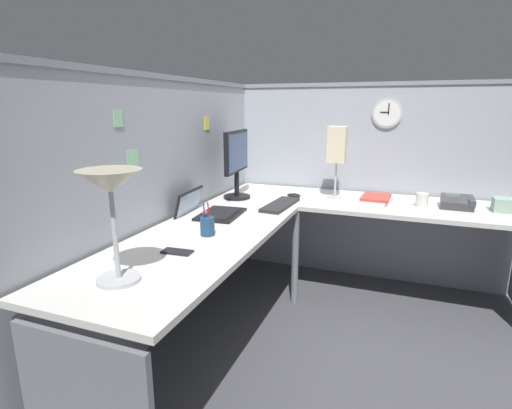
% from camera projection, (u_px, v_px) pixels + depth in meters
% --- Properties ---
extents(ground_plane, '(6.80, 6.80, 0.00)m').
position_uv_depth(ground_plane, '(310.00, 316.00, 2.72)').
color(ground_plane, '#47474C').
extents(cubicle_wall_back, '(2.57, 0.12, 1.58)m').
position_uv_depth(cubicle_wall_back, '(166.00, 205.00, 2.49)').
color(cubicle_wall_back, '#999EA8').
rests_on(cubicle_wall_back, ground).
extents(cubicle_wall_right, '(0.12, 2.37, 1.58)m').
position_uv_depth(cubicle_wall_right, '(370.00, 183.00, 3.22)').
color(cubicle_wall_right, '#999EA8').
rests_on(cubicle_wall_right, ground).
extents(desk, '(2.35, 2.15, 0.73)m').
position_uv_depth(desk, '(316.00, 236.00, 2.42)').
color(desk, silver).
rests_on(desk, ground).
extents(monitor, '(0.46, 0.20, 0.50)m').
position_uv_depth(monitor, '(237.00, 159.00, 2.90)').
color(monitor, black).
rests_on(monitor, desk).
extents(laptop, '(0.37, 0.40, 0.22)m').
position_uv_depth(laptop, '(207.00, 211.00, 2.52)').
color(laptop, black).
rests_on(laptop, desk).
extents(keyboard, '(0.44, 0.17, 0.02)m').
position_uv_depth(keyboard, '(280.00, 205.00, 2.72)').
color(keyboard, '#232326').
rests_on(keyboard, desk).
extents(computer_mouse, '(0.06, 0.10, 0.03)m').
position_uv_depth(computer_mouse, '(294.00, 195.00, 2.98)').
color(computer_mouse, black).
rests_on(computer_mouse, desk).
extents(desk_lamp_dome, '(0.24, 0.24, 0.44)m').
position_uv_depth(desk_lamp_dome, '(111.00, 191.00, 1.48)').
color(desk_lamp_dome, '#B7BABF').
rests_on(desk_lamp_dome, desk).
extents(pen_cup, '(0.08, 0.08, 0.18)m').
position_uv_depth(pen_cup, '(207.00, 226.00, 2.11)').
color(pen_cup, navy).
rests_on(pen_cup, desk).
extents(cell_phone, '(0.08, 0.15, 0.01)m').
position_uv_depth(cell_phone, '(177.00, 252.00, 1.86)').
color(cell_phone, black).
rests_on(cell_phone, desk).
extents(office_phone, '(0.20, 0.21, 0.11)m').
position_uv_depth(office_phone, '(458.00, 203.00, 2.67)').
color(office_phone, '#38383D').
rests_on(office_phone, desk).
extents(book_stack, '(0.32, 0.26, 0.04)m').
position_uv_depth(book_stack, '(375.00, 199.00, 2.84)').
color(book_stack, silver).
rests_on(book_stack, desk).
extents(desk_lamp_paper, '(0.13, 0.13, 0.53)m').
position_uv_depth(desk_lamp_paper, '(337.00, 147.00, 2.88)').
color(desk_lamp_paper, '#B7BABF').
rests_on(desk_lamp_paper, desk).
extents(coffee_mug, '(0.08, 0.08, 0.10)m').
position_uv_depth(coffee_mug, '(422.00, 200.00, 2.70)').
color(coffee_mug, silver).
rests_on(coffee_mug, desk).
extents(tissue_box, '(0.12, 0.12, 0.09)m').
position_uv_depth(tissue_box, '(503.00, 205.00, 2.58)').
color(tissue_box, '#8CAD99').
rests_on(tissue_box, desk).
extents(wall_clock, '(0.04, 0.22, 0.22)m').
position_uv_depth(wall_clock, '(387.00, 114.00, 3.01)').
color(wall_clock, '#B7BABF').
extents(pinned_note_leftmost, '(0.09, 0.00, 0.09)m').
position_uv_depth(pinned_note_leftmost, '(133.00, 158.00, 2.07)').
color(pinned_note_leftmost, '#8CCC99').
extents(pinned_note_middle, '(0.07, 0.00, 0.08)m').
position_uv_depth(pinned_note_middle, '(118.00, 119.00, 1.94)').
color(pinned_note_middle, '#8CCC99').
extents(pinned_note_rightmost, '(0.08, 0.00, 0.09)m').
position_uv_depth(pinned_note_rightmost, '(207.00, 124.00, 2.80)').
color(pinned_note_rightmost, '#EAD84C').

